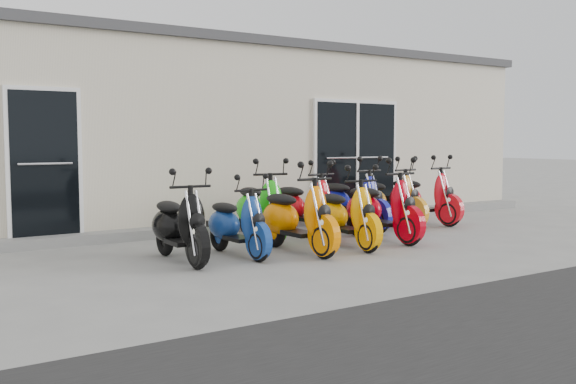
% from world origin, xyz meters
% --- Properties ---
extents(ground, '(80.00, 80.00, 0.00)m').
position_xyz_m(ground, '(0.00, 0.00, 0.00)').
color(ground, gray).
rests_on(ground, ground).
extents(building, '(14.00, 6.00, 3.20)m').
position_xyz_m(building, '(0.00, 5.20, 1.60)').
color(building, beige).
rests_on(building, ground).
extents(roof_cap, '(14.20, 6.20, 0.16)m').
position_xyz_m(roof_cap, '(0.00, 5.20, 3.28)').
color(roof_cap, '#3F3F42').
rests_on(roof_cap, building).
extents(front_step, '(14.00, 0.40, 0.15)m').
position_xyz_m(front_step, '(0.00, 2.02, 0.07)').
color(front_step, gray).
rests_on(front_step, ground).
extents(door_left, '(1.07, 0.08, 2.22)m').
position_xyz_m(door_left, '(-3.20, 2.17, 1.26)').
color(door_left, black).
rests_on(door_left, front_step).
extents(door_right, '(2.02, 0.08, 2.22)m').
position_xyz_m(door_right, '(2.60, 2.17, 1.26)').
color(door_right, black).
rests_on(door_right, front_step).
extents(scooter_front_black, '(0.64, 1.66, 1.22)m').
position_xyz_m(scooter_front_black, '(-2.09, -0.09, 0.61)').
color(scooter_front_black, black).
rests_on(scooter_front_black, ground).
extents(scooter_front_blue, '(0.63, 1.54, 1.12)m').
position_xyz_m(scooter_front_blue, '(-1.28, -0.12, 0.56)').
color(scooter_front_blue, navy).
rests_on(scooter_front_blue, ground).
extents(scooter_front_orange_a, '(0.71, 1.75, 1.28)m').
position_xyz_m(scooter_front_orange_a, '(-0.47, -0.34, 0.64)').
color(scooter_front_orange_a, '#FF7E00').
rests_on(scooter_front_orange_a, ground).
extents(scooter_front_orange_b, '(0.72, 1.68, 1.21)m').
position_xyz_m(scooter_front_orange_b, '(0.37, -0.35, 0.61)').
color(scooter_front_orange_b, '#FFA300').
rests_on(scooter_front_orange_b, ground).
extents(scooter_front_red, '(0.68, 1.77, 1.30)m').
position_xyz_m(scooter_front_red, '(1.19, -0.18, 0.65)').
color(scooter_front_red, '#BC0010').
rests_on(scooter_front_red, ground).
extents(scooter_back_green, '(0.83, 1.80, 1.28)m').
position_xyz_m(scooter_back_green, '(-0.30, 0.93, 0.64)').
color(scooter_back_green, '#1BC113').
rests_on(scooter_back_green, ground).
extents(scooter_back_red, '(0.82, 1.74, 1.24)m').
position_xyz_m(scooter_back_red, '(0.56, 0.96, 0.62)').
color(scooter_back_red, red).
rests_on(scooter_back_red, ground).
extents(scooter_back_blue, '(0.86, 1.80, 1.28)m').
position_xyz_m(scooter_back_blue, '(1.50, 0.93, 0.64)').
color(scooter_back_blue, '#131898').
rests_on(scooter_back_blue, ground).
extents(scooter_back_yellow, '(0.89, 1.80, 1.27)m').
position_xyz_m(scooter_back_yellow, '(2.32, 0.94, 0.63)').
color(scooter_back_yellow, orange).
rests_on(scooter_back_yellow, ground).
extents(scooter_back_extra, '(0.86, 1.80, 1.28)m').
position_xyz_m(scooter_back_extra, '(3.17, 0.93, 0.64)').
color(scooter_back_extra, red).
rests_on(scooter_back_extra, ground).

